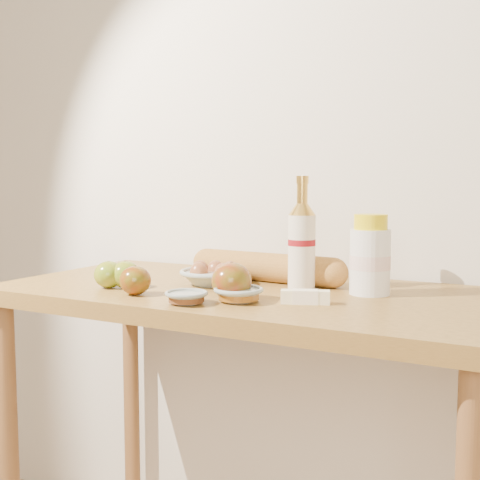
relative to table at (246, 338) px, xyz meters
name	(u,v)px	position (x,y,z in m)	size (l,w,h in m)	color
back_wall	(299,132)	(0.00, 0.33, 0.52)	(3.50, 0.02, 2.60)	beige
table	(246,338)	(0.00, 0.00, 0.00)	(1.20, 0.60, 0.90)	olive
bourbon_bottle	(302,243)	(0.12, 0.06, 0.23)	(0.09, 0.09, 0.27)	beige
cream_bottle	(370,257)	(0.29, 0.06, 0.21)	(0.11, 0.11, 0.18)	white
egg_bowl	(213,275)	(-0.10, 0.01, 0.15)	(0.20, 0.20, 0.06)	#93A09A
baguette	(266,267)	(0.00, 0.12, 0.16)	(0.45, 0.11, 0.07)	#BB8339
apple_yellowgreen	(109,275)	(-0.30, -0.15, 0.16)	(0.09, 0.09, 0.07)	olive
apple_redgreen_front	(135,280)	(-0.18, -0.19, 0.16)	(0.09, 0.09, 0.07)	#910A07
apple_redgreen_right	(232,281)	(0.04, -0.14, 0.16)	(0.10, 0.10, 0.08)	#97080F
sugar_bowl	(186,297)	(-0.03, -0.23, 0.14)	(0.11, 0.11, 0.03)	gray
syrup_bowl	(239,294)	(0.06, -0.15, 0.14)	(0.11, 0.11, 0.03)	#8E9B95
butter_stick	(305,297)	(0.20, -0.11, 0.14)	(0.11, 0.06, 0.03)	#FFF7C5
apple_extra	(125,275)	(-0.26, -0.13, 0.16)	(0.09, 0.09, 0.07)	olive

